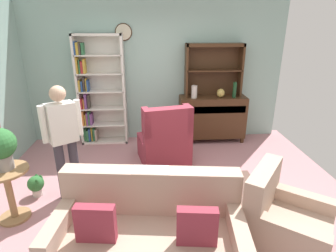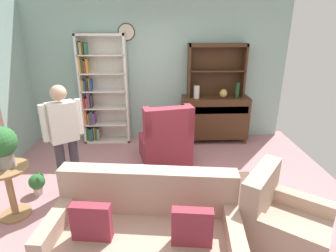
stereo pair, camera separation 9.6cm
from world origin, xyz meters
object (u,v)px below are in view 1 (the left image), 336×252
(sideboard, at_px, (212,116))
(wingback_chair, at_px, (165,142))
(sideboard_hutch, at_px, (214,63))
(vase_round, at_px, (221,93))
(bottle_wine, at_px, (235,90))
(plant_stand, at_px, (9,189))
(couch_floral, at_px, (149,236))
(vase_tall, at_px, (194,92))
(book_stack, at_px, (146,187))
(bookshelf, at_px, (98,93))
(coffee_table, at_px, (149,189))
(potted_plant_small, at_px, (36,184))
(armchair_floral, at_px, (283,225))
(person_reading, at_px, (64,135))

(sideboard, distance_m, wingback_chair, 1.38)
(sideboard_hutch, height_order, vase_round, sideboard_hutch)
(bottle_wine, bearing_deg, plant_stand, -147.07)
(sideboard, relative_size, couch_floral, 0.69)
(vase_tall, relative_size, bottle_wine, 0.81)
(sideboard, distance_m, book_stack, 2.70)
(sideboard_hutch, height_order, bottle_wine, sideboard_hutch)
(vase_tall, relative_size, wingback_chair, 0.23)
(bookshelf, relative_size, coffee_table, 2.62)
(bottle_wine, relative_size, potted_plant_small, 0.99)
(sideboard, bearing_deg, wingback_chair, -136.97)
(sideboard, xyz_separation_m, potted_plant_small, (-2.84, -1.78, -0.33))
(vase_tall, height_order, wingback_chair, vase_tall)
(book_stack, bearing_deg, wingback_chair, 77.82)
(vase_tall, xyz_separation_m, armchair_floral, (0.52, -2.85, -0.75))
(bottle_wine, xyz_separation_m, coffee_table, (-1.66, -2.18, -0.72))
(vase_round, height_order, couch_floral, vase_round)
(bottle_wine, relative_size, armchair_floral, 0.28)
(bottle_wine, relative_size, wingback_chair, 0.29)
(vase_round, bearing_deg, couch_floral, -115.46)
(bottle_wine, distance_m, wingback_chair, 1.77)
(vase_tall, xyz_separation_m, potted_plant_small, (-2.45, -1.70, -0.86))
(vase_round, height_order, wingback_chair, vase_round)
(bookshelf, height_order, armchair_floral, bookshelf)
(vase_tall, xyz_separation_m, person_reading, (-1.98, -1.72, -0.13))
(potted_plant_small, distance_m, coffee_table, 1.65)
(person_reading, relative_size, book_stack, 8.91)
(bottle_wine, height_order, coffee_table, bottle_wine)
(bottle_wine, xyz_separation_m, armchair_floral, (-0.26, -2.84, -0.78))
(sideboard_hutch, bearing_deg, vase_tall, -154.11)
(sideboard, distance_m, coffee_table, 2.60)
(couch_floral, bearing_deg, sideboard_hutch, 67.81)
(sideboard_hutch, relative_size, vase_tall, 4.53)
(bottle_wine, bearing_deg, person_reading, -148.19)
(sideboard, bearing_deg, plant_stand, -142.63)
(vase_round, xyz_separation_m, bottle_wine, (0.26, -0.02, 0.07))
(sideboard_hutch, xyz_separation_m, coffee_table, (-1.27, -2.38, -1.21))
(sideboard, relative_size, plant_stand, 1.93)
(vase_tall, bearing_deg, plant_stand, -139.67)
(sideboard_hutch, bearing_deg, sideboard, -90.00)
(vase_tall, xyz_separation_m, bottle_wine, (0.78, -0.01, 0.03))
(plant_stand, height_order, coffee_table, plant_stand)
(armchair_floral, distance_m, coffee_table, 1.55)
(vase_tall, height_order, vase_round, vase_tall)
(vase_tall, height_order, plant_stand, vase_tall)
(wingback_chair, distance_m, book_stack, 1.45)
(person_reading, bearing_deg, armchair_floral, -24.35)
(sideboard, distance_m, couch_floral, 3.29)
(bookshelf, relative_size, book_stack, 12.00)
(bookshelf, distance_m, coffee_table, 2.62)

